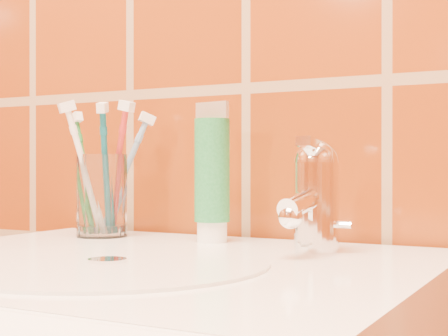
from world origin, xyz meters
The scene contains 8 objects.
glass_tumbler centered at (-0.16, 1.11, 0.90)m, with size 0.07×0.07×0.11m, color white.
toothpaste_tube centered at (-0.01, 1.12, 0.93)m, with size 0.05×0.04×0.17m.
faucet centered at (0.14, 1.09, 0.91)m, with size 0.05×0.11×0.12m.
toothbrush_0 centered at (-0.15, 1.10, 0.93)m, with size 0.04×0.05×0.18m, color #0C5365, non-canonical shape.
toothbrush_1 centered at (-0.15, 1.14, 0.93)m, with size 0.07×0.07×0.17m, color #749CCE, non-canonical shape.
toothbrush_2 centered at (-0.19, 1.11, 0.93)m, with size 0.07×0.04×0.17m, color #1D6D2D, non-canonical shape.
toothbrush_3 centered at (-0.14, 1.12, 0.94)m, with size 0.06×0.03×0.18m, color #AD2625, non-canonical shape.
toothbrush_4 centered at (-0.17, 1.09, 0.94)m, with size 0.05×0.06×0.18m, color white, non-canonical shape.
Camera 1 is at (0.39, 0.40, 0.94)m, focal length 55.00 mm.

